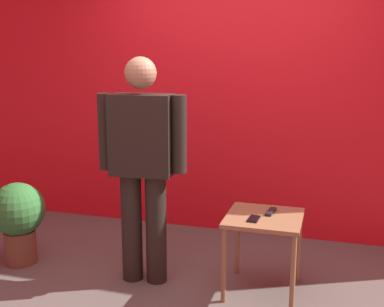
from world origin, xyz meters
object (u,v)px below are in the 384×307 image
Objects in this scene: cell_phone at (254,219)px; tv_remote at (271,212)px; standing_person at (142,160)px; potted_plant at (18,216)px; side_table at (264,228)px.

cell_phone is 0.20m from tv_remote.
potted_plant is at bearing -179.30° from standing_person.
cell_phone reaches higher than side_table.
tv_remote is (0.04, 0.08, 0.10)m from side_table.
cell_phone is (0.84, -0.02, -0.37)m from standing_person.
standing_person is at bearing -163.65° from tv_remote.
tv_remote reaches higher than side_table.
standing_person is 10.01× the size of tv_remote.
side_table is (0.90, 0.07, -0.46)m from standing_person.
potted_plant reaches higher than cell_phone.
standing_person is at bearing -175.31° from side_table.
potted_plant is at bearing -168.30° from tv_remote.
cell_phone is at bearing -1.43° from standing_person.
potted_plant reaches higher than side_table.
side_table is 0.85× the size of potted_plant.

